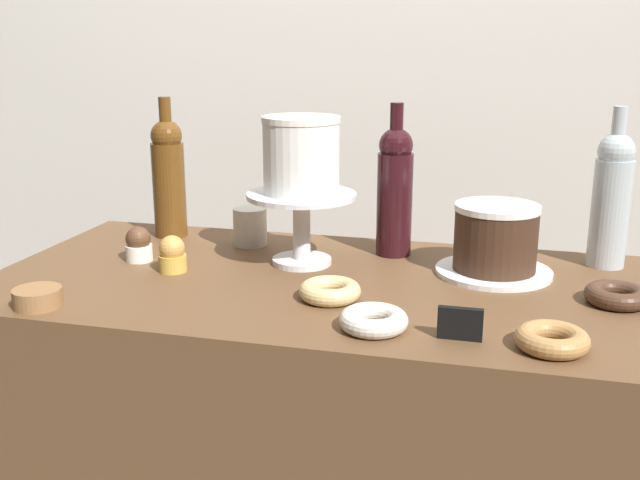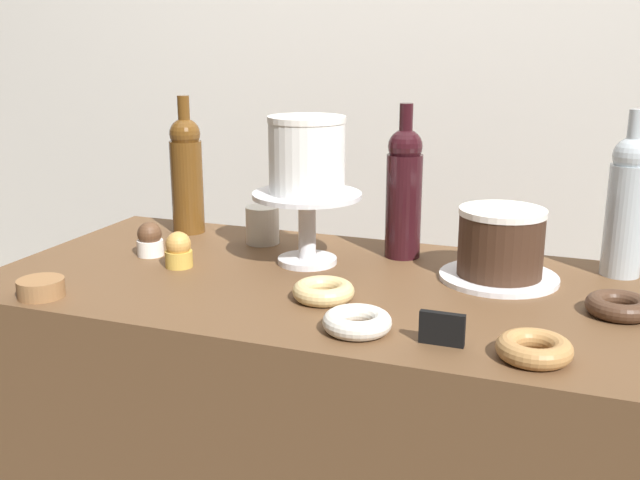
# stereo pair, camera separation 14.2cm
# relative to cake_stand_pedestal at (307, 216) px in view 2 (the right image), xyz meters

# --- Properties ---
(back_wall) EXTENTS (6.00, 0.05, 2.60)m
(back_wall) POSITION_rel_cake_stand_pedestal_xyz_m (0.06, 0.81, 0.30)
(back_wall) COLOR silver
(back_wall) RESTS_ON ground_plane
(cake_stand_pedestal) EXTENTS (0.22, 0.22, 0.15)m
(cake_stand_pedestal) POSITION_rel_cake_stand_pedestal_xyz_m (0.00, 0.00, 0.00)
(cake_stand_pedestal) COLOR silver
(cake_stand_pedestal) RESTS_ON display_counter
(white_layer_cake) EXTENTS (0.16, 0.16, 0.15)m
(white_layer_cake) POSITION_rel_cake_stand_pedestal_xyz_m (0.00, 0.00, 0.13)
(white_layer_cake) COLOR white
(white_layer_cake) RESTS_ON cake_stand_pedestal
(silver_serving_platter) EXTENTS (0.23, 0.23, 0.01)m
(silver_serving_platter) POSITION_rel_cake_stand_pedestal_xyz_m (0.39, 0.03, -0.10)
(silver_serving_platter) COLOR white
(silver_serving_platter) RESTS_ON display_counter
(chocolate_round_cake) EXTENTS (0.17, 0.17, 0.13)m
(chocolate_round_cake) POSITION_rel_cake_stand_pedestal_xyz_m (0.39, 0.03, -0.03)
(chocolate_round_cake) COLOR #3D2619
(chocolate_round_cake) RESTS_ON silver_serving_platter
(wine_bottle_amber) EXTENTS (0.08, 0.08, 0.33)m
(wine_bottle_amber) POSITION_rel_cake_stand_pedestal_xyz_m (-0.36, 0.14, 0.04)
(wine_bottle_amber) COLOR #5B3814
(wine_bottle_amber) RESTS_ON display_counter
(wine_bottle_dark_red) EXTENTS (0.08, 0.08, 0.33)m
(wine_bottle_dark_red) POSITION_rel_cake_stand_pedestal_xyz_m (0.17, 0.12, 0.04)
(wine_bottle_dark_red) COLOR black
(wine_bottle_dark_red) RESTS_ON display_counter
(wine_bottle_clear) EXTENTS (0.08, 0.08, 0.33)m
(wine_bottle_clear) POSITION_rel_cake_stand_pedestal_xyz_m (0.61, 0.14, 0.04)
(wine_bottle_clear) COLOR #B2BCC1
(wine_bottle_clear) RESTS_ON display_counter
(cupcake_chocolate) EXTENTS (0.06, 0.06, 0.07)m
(cupcake_chocolate) POSITION_rel_cake_stand_pedestal_xyz_m (-0.34, -0.07, -0.07)
(cupcake_chocolate) COLOR white
(cupcake_chocolate) RESTS_ON display_counter
(cupcake_caramel) EXTENTS (0.06, 0.06, 0.07)m
(cupcake_caramel) POSITION_rel_cake_stand_pedestal_xyz_m (-0.24, -0.12, -0.07)
(cupcake_caramel) COLOR gold
(cupcake_caramel) RESTS_ON display_counter
(donut_maple) EXTENTS (0.11, 0.11, 0.03)m
(donut_maple) POSITION_rel_cake_stand_pedestal_xyz_m (0.49, -0.33, -0.09)
(donut_maple) COLOR #B27F47
(donut_maple) RESTS_ON display_counter
(donut_chocolate) EXTENTS (0.11, 0.11, 0.03)m
(donut_chocolate) POSITION_rel_cake_stand_pedestal_xyz_m (0.61, -0.09, -0.09)
(donut_chocolate) COLOR #472D1E
(donut_chocolate) RESTS_ON display_counter
(donut_sugar) EXTENTS (0.11, 0.11, 0.03)m
(donut_sugar) POSITION_rel_cake_stand_pedestal_xyz_m (0.21, -0.32, -0.09)
(donut_sugar) COLOR silver
(donut_sugar) RESTS_ON display_counter
(donut_glazed) EXTENTS (0.11, 0.11, 0.03)m
(donut_glazed) POSITION_rel_cake_stand_pedestal_xyz_m (0.11, -0.20, -0.09)
(donut_glazed) COLOR #E0C17F
(donut_glazed) RESTS_ON display_counter
(cookie_stack) EXTENTS (0.08, 0.08, 0.03)m
(cookie_stack) POSITION_rel_cake_stand_pedestal_xyz_m (-0.38, -0.36, -0.09)
(cookie_stack) COLOR olive
(cookie_stack) RESTS_ON display_counter
(price_sign_chalkboard) EXTENTS (0.07, 0.01, 0.05)m
(price_sign_chalkboard) POSITION_rel_cake_stand_pedestal_xyz_m (0.35, -0.32, -0.08)
(price_sign_chalkboard) COLOR black
(price_sign_chalkboard) RESTS_ON display_counter
(coffee_cup_ceramic) EXTENTS (0.08, 0.08, 0.08)m
(coffee_cup_ceramic) POSITION_rel_cake_stand_pedestal_xyz_m (-0.15, 0.11, -0.06)
(coffee_cup_ceramic) COLOR silver
(coffee_cup_ceramic) RESTS_ON display_counter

